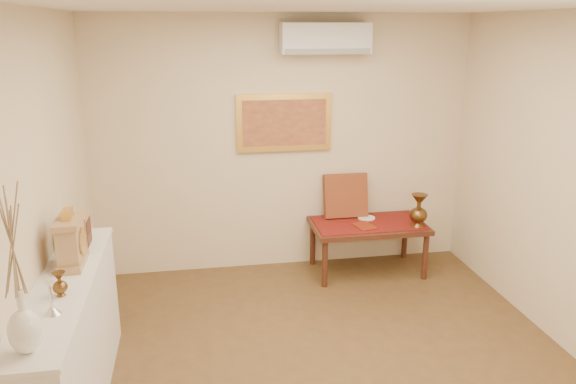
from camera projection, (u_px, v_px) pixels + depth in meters
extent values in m
plane|color=brown|center=(333.00, 383.00, 4.21)|extent=(4.50, 4.50, 0.00)
plane|color=white|center=(343.00, 4.00, 3.44)|extent=(4.50, 4.50, 0.00)
cube|color=beige|center=(284.00, 146.00, 5.95)|extent=(4.00, 0.02, 2.70)
cube|color=beige|center=(27.00, 230.00, 3.50)|extent=(0.02, 4.50, 2.70)
cube|color=maroon|center=(368.00, 223.00, 5.97)|extent=(1.14, 0.59, 0.01)
cylinder|color=white|center=(366.00, 218.00, 6.10)|extent=(0.19, 0.19, 0.01)
cube|color=maroon|center=(364.00, 226.00, 5.85)|extent=(0.24, 0.29, 0.01)
cube|color=#5E1312|center=(345.00, 195.00, 6.11)|extent=(0.47, 0.20, 0.49)
cube|color=white|center=(72.00, 350.00, 3.78)|extent=(0.35, 2.00, 0.95)
cube|color=white|center=(64.00, 284.00, 3.64)|extent=(0.37, 2.02, 0.03)
cube|color=tan|center=(73.00, 262.00, 3.88)|extent=(0.16, 0.36, 0.05)
cube|color=tan|center=(71.00, 241.00, 3.84)|extent=(0.14, 0.30, 0.25)
cylinder|color=beige|center=(82.00, 241.00, 3.85)|extent=(0.01, 0.17, 0.17)
cylinder|color=gold|center=(83.00, 241.00, 3.85)|extent=(0.01, 0.19, 0.19)
cube|color=tan|center=(68.00, 221.00, 3.80)|extent=(0.17, 0.34, 0.04)
cube|color=gold|center=(67.00, 214.00, 3.78)|extent=(0.06, 0.11, 0.07)
cube|color=tan|center=(78.00, 232.00, 4.19)|extent=(0.15, 0.20, 0.22)
cube|color=#482215|center=(90.00, 238.00, 4.22)|extent=(0.01, 0.17, 0.09)
cube|color=#482215|center=(88.00, 225.00, 4.19)|extent=(0.01, 0.17, 0.09)
cube|color=tan|center=(77.00, 217.00, 4.16)|extent=(0.16, 0.21, 0.02)
cube|color=#482215|center=(368.00, 226.00, 5.98)|extent=(1.20, 0.70, 0.05)
cylinder|color=#482215|center=(325.00, 264.00, 5.69)|extent=(0.06, 0.06, 0.50)
cylinder|color=#482215|center=(425.00, 257.00, 5.87)|extent=(0.06, 0.06, 0.50)
cylinder|color=#482215|center=(313.00, 243.00, 6.24)|extent=(0.06, 0.06, 0.50)
cylinder|color=#482215|center=(405.00, 237.00, 6.42)|extent=(0.06, 0.06, 0.50)
cube|color=gold|center=(284.00, 123.00, 5.86)|extent=(1.00, 0.05, 0.60)
cube|color=#AE633C|center=(285.00, 123.00, 5.83)|extent=(0.88, 0.01, 0.48)
cube|color=silver|center=(325.00, 38.00, 5.58)|extent=(0.90, 0.24, 0.30)
cube|color=gray|center=(328.00, 51.00, 5.50)|extent=(0.86, 0.02, 0.05)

